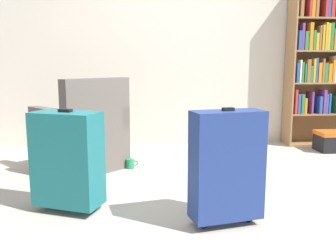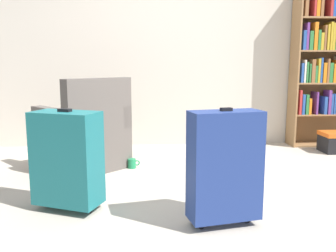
{
  "view_description": "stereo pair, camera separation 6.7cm",
  "coord_description": "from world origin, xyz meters",
  "px_view_note": "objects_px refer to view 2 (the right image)",
  "views": [
    {
      "loc": [
        -0.45,
        -2.76,
        1.03
      ],
      "look_at": [
        -0.19,
        0.06,
        0.55
      ],
      "focal_mm": 39.36,
      "sensor_mm": 36.0,
      "label": 1
    },
    {
      "loc": [
        -0.39,
        -2.76,
        1.03
      ],
      "look_at": [
        -0.19,
        0.06,
        0.55
      ],
      "focal_mm": 39.36,
      "sensor_mm": 36.0,
      "label": 2
    }
  ],
  "objects_px": {
    "mug": "(132,163)",
    "bookshelf": "(331,60)",
    "suitcase_teal": "(67,158)",
    "armchair": "(85,137)",
    "suitcase_navy_blue": "(225,166)"
  },
  "relations": [
    {
      "from": "armchair",
      "to": "suitcase_navy_blue",
      "type": "bearing_deg",
      "value": -52.36
    },
    {
      "from": "bookshelf",
      "to": "mug",
      "type": "relative_size",
      "value": 16.29
    },
    {
      "from": "bookshelf",
      "to": "suitcase_navy_blue",
      "type": "distance_m",
      "value": 3.0
    },
    {
      "from": "mug",
      "to": "suitcase_navy_blue",
      "type": "distance_m",
      "value": 1.54
    },
    {
      "from": "bookshelf",
      "to": "armchair",
      "type": "distance_m",
      "value": 3.14
    },
    {
      "from": "bookshelf",
      "to": "mug",
      "type": "height_order",
      "value": "bookshelf"
    },
    {
      "from": "suitcase_teal",
      "to": "bookshelf",
      "type": "bearing_deg",
      "value": 34.06
    },
    {
      "from": "armchair",
      "to": "bookshelf",
      "type": "bearing_deg",
      "value": 16.64
    },
    {
      "from": "armchair",
      "to": "suitcase_teal",
      "type": "xyz_separation_m",
      "value": [
        0.04,
        -1.07,
        0.06
      ]
    },
    {
      "from": "mug",
      "to": "suitcase_teal",
      "type": "relative_size",
      "value": 0.17
    },
    {
      "from": "mug",
      "to": "suitcase_navy_blue",
      "type": "xyz_separation_m",
      "value": [
        0.62,
        -1.36,
        0.35
      ]
    },
    {
      "from": "bookshelf",
      "to": "armchair",
      "type": "height_order",
      "value": "bookshelf"
    },
    {
      "from": "mug",
      "to": "bookshelf",
      "type": "bearing_deg",
      "value": 20.44
    },
    {
      "from": "suitcase_teal",
      "to": "suitcase_navy_blue",
      "type": "bearing_deg",
      "value": -17.69
    },
    {
      "from": "bookshelf",
      "to": "suitcase_teal",
      "type": "bearing_deg",
      "value": -145.94
    }
  ]
}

